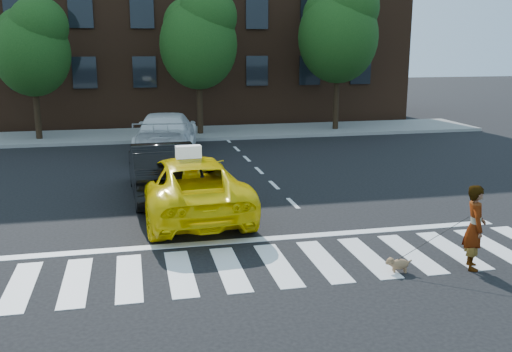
{
  "coord_description": "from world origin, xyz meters",
  "views": [
    {
      "loc": [
        -2.82,
        -10.69,
        4.47
      ],
      "look_at": [
        0.29,
        3.39,
        1.1
      ],
      "focal_mm": 40.0,
      "sensor_mm": 36.0,
      "label": 1
    }
  ],
  "objects_px": {
    "white_suv": "(166,133)",
    "woman": "(475,227)",
    "tree_mid": "(199,35)",
    "tree_left": "(32,44)",
    "black_sedan": "(162,169)",
    "tree_right": "(339,27)",
    "taxi": "(189,185)",
    "dog": "(398,264)"
  },
  "relations": [
    {
      "from": "tree_mid",
      "to": "white_suv",
      "type": "height_order",
      "value": "tree_mid"
    },
    {
      "from": "white_suv",
      "to": "black_sedan",
      "type": "bearing_deg",
      "value": 92.94
    },
    {
      "from": "tree_left",
      "to": "dog",
      "type": "distance_m",
      "value": 20.56
    },
    {
      "from": "tree_right",
      "to": "taxi",
      "type": "relative_size",
      "value": 1.37
    },
    {
      "from": "tree_right",
      "to": "woman",
      "type": "height_order",
      "value": "tree_right"
    },
    {
      "from": "tree_left",
      "to": "tree_mid",
      "type": "xyz_separation_m",
      "value": [
        7.5,
        -0.0,
        0.41
      ]
    },
    {
      "from": "taxi",
      "to": "woman",
      "type": "height_order",
      "value": "woman"
    },
    {
      "from": "taxi",
      "to": "black_sedan",
      "type": "height_order",
      "value": "black_sedan"
    },
    {
      "from": "dog",
      "to": "tree_left",
      "type": "bearing_deg",
      "value": 130.21
    },
    {
      "from": "tree_right",
      "to": "dog",
      "type": "distance_m",
      "value": 19.32
    },
    {
      "from": "black_sedan",
      "to": "dog",
      "type": "height_order",
      "value": "black_sedan"
    },
    {
      "from": "taxi",
      "to": "dog",
      "type": "xyz_separation_m",
      "value": [
        3.65,
        -4.95,
        -0.6
      ]
    },
    {
      "from": "woman",
      "to": "black_sedan",
      "type": "bearing_deg",
      "value": 60.61
    },
    {
      "from": "tree_right",
      "to": "white_suv",
      "type": "xyz_separation_m",
      "value": [
        -8.93,
        -4.02,
        -4.41
      ]
    },
    {
      "from": "tree_right",
      "to": "black_sedan",
      "type": "height_order",
      "value": "tree_right"
    },
    {
      "from": "tree_right",
      "to": "taxi",
      "type": "height_order",
      "value": "tree_right"
    },
    {
      "from": "woman",
      "to": "taxi",
      "type": "bearing_deg",
      "value": 66.73
    },
    {
      "from": "white_suv",
      "to": "tree_right",
      "type": "bearing_deg",
      "value": -147.9
    },
    {
      "from": "tree_mid",
      "to": "white_suv",
      "type": "distance_m",
      "value": 5.99
    },
    {
      "from": "white_suv",
      "to": "woman",
      "type": "xyz_separation_m",
      "value": [
        5.22,
        -13.98,
        0.02
      ]
    },
    {
      "from": "tree_right",
      "to": "white_suv",
      "type": "distance_m",
      "value": 10.74
    },
    {
      "from": "woman",
      "to": "tree_left",
      "type": "bearing_deg",
      "value": 51.83
    },
    {
      "from": "tree_mid",
      "to": "white_suv",
      "type": "bearing_deg",
      "value": -115.67
    },
    {
      "from": "tree_right",
      "to": "white_suv",
      "type": "height_order",
      "value": "tree_right"
    },
    {
      "from": "tree_right",
      "to": "black_sedan",
      "type": "distance_m",
      "value": 15.21
    },
    {
      "from": "dog",
      "to": "tree_right",
      "type": "bearing_deg",
      "value": 86.47
    },
    {
      "from": "white_suv",
      "to": "woman",
      "type": "bearing_deg",
      "value": 118.34
    },
    {
      "from": "black_sedan",
      "to": "woman",
      "type": "bearing_deg",
      "value": 127.36
    },
    {
      "from": "tree_right",
      "to": "black_sedan",
      "type": "relative_size",
      "value": 1.54
    },
    {
      "from": "black_sedan",
      "to": "dog",
      "type": "distance_m",
      "value": 8.12
    },
    {
      "from": "tree_left",
      "to": "tree_mid",
      "type": "height_order",
      "value": "tree_mid"
    },
    {
      "from": "woman",
      "to": "white_suv",
      "type": "bearing_deg",
      "value": 41.38
    },
    {
      "from": "tree_mid",
      "to": "taxi",
      "type": "height_order",
      "value": "tree_mid"
    },
    {
      "from": "tree_left",
      "to": "dog",
      "type": "xyz_separation_m",
      "value": [
        9.22,
        -17.88,
        -4.26
      ]
    },
    {
      "from": "black_sedan",
      "to": "dog",
      "type": "bearing_deg",
      "value": 119.35
    },
    {
      "from": "black_sedan",
      "to": "woman",
      "type": "distance_m",
      "value": 9.11
    },
    {
      "from": "tree_left",
      "to": "black_sedan",
      "type": "height_order",
      "value": "tree_left"
    },
    {
      "from": "tree_left",
      "to": "tree_right",
      "type": "height_order",
      "value": "tree_right"
    },
    {
      "from": "black_sedan",
      "to": "taxi",
      "type": "bearing_deg",
      "value": 104.87
    },
    {
      "from": "tree_left",
      "to": "woman",
      "type": "bearing_deg",
      "value": -59.07
    },
    {
      "from": "tree_mid",
      "to": "taxi",
      "type": "distance_m",
      "value": 13.69
    },
    {
      "from": "tree_right",
      "to": "tree_mid",
      "type": "bearing_deg",
      "value": 180.0
    }
  ]
}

